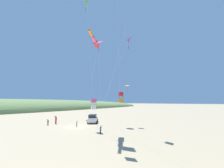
{
  "coord_description": "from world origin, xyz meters",
  "views": [
    {
      "loc": [
        -21.88,
        17.53,
        4.74
      ],
      "look_at": [
        -9.18,
        1.03,
        7.35
      ],
      "focal_mm": 22.38,
      "sensor_mm": 36.0,
      "label": 1
    }
  ],
  "objects_px": {
    "person_child_green_jacket": "(48,122)",
    "person_child_grey_jacket": "(101,129)",
    "parked_car": "(93,118)",
    "kite_delta_long_streamer_left": "(128,40)",
    "kite_box_magenta_far_left": "(94,104)",
    "kite_box_black_fish_shape": "(121,97)",
    "kite_delta_yellow_midlevel": "(127,86)",
    "person_bystander_far": "(77,123)",
    "person_adult_flyer": "(56,119)",
    "kite_windsock_small_distant": "(95,41)",
    "cooler_box": "(88,121)",
    "kite_delta_blue_topmost": "(99,44)"
  },
  "relations": [
    {
      "from": "person_child_green_jacket",
      "to": "person_child_grey_jacket",
      "type": "height_order",
      "value": "person_child_green_jacket"
    },
    {
      "from": "parked_car",
      "to": "kite_delta_long_streamer_left",
      "type": "distance_m",
      "value": 18.67
    },
    {
      "from": "kite_box_magenta_far_left",
      "to": "kite_box_black_fish_shape",
      "type": "bearing_deg",
      "value": -103.35
    },
    {
      "from": "kite_delta_long_streamer_left",
      "to": "person_child_grey_jacket",
      "type": "bearing_deg",
      "value": 36.43
    },
    {
      "from": "kite_delta_yellow_midlevel",
      "to": "kite_box_magenta_far_left",
      "type": "height_order",
      "value": "kite_delta_yellow_midlevel"
    },
    {
      "from": "person_bystander_far",
      "to": "kite_box_black_fish_shape",
      "type": "height_order",
      "value": "kite_box_black_fish_shape"
    },
    {
      "from": "person_child_grey_jacket",
      "to": "person_bystander_far",
      "type": "distance_m",
      "value": 7.72
    },
    {
      "from": "person_child_green_jacket",
      "to": "kite_delta_long_streamer_left",
      "type": "xyz_separation_m",
      "value": [
        -16.85,
        -3.4,
        13.8
      ]
    },
    {
      "from": "person_bystander_far",
      "to": "kite_delta_long_streamer_left",
      "type": "bearing_deg",
      "value": -175.24
    },
    {
      "from": "person_adult_flyer",
      "to": "kite_delta_yellow_midlevel",
      "type": "height_order",
      "value": "kite_delta_yellow_midlevel"
    },
    {
      "from": "kite_delta_yellow_midlevel",
      "to": "kite_delta_long_streamer_left",
      "type": "height_order",
      "value": "kite_delta_long_streamer_left"
    },
    {
      "from": "person_adult_flyer",
      "to": "kite_delta_yellow_midlevel",
      "type": "xyz_separation_m",
      "value": [
        -13.68,
        -6.94,
        6.93
      ]
    },
    {
      "from": "kite_box_magenta_far_left",
      "to": "kite_windsock_small_distant",
      "type": "bearing_deg",
      "value": 137.02
    },
    {
      "from": "cooler_box",
      "to": "kite_delta_yellow_midlevel",
      "type": "height_order",
      "value": "kite_delta_yellow_midlevel"
    },
    {
      "from": "kite_box_magenta_far_left",
      "to": "kite_box_black_fish_shape",
      "type": "xyz_separation_m",
      "value": [
        -1.4,
        -5.92,
        1.2
      ]
    },
    {
      "from": "person_child_grey_jacket",
      "to": "kite_delta_yellow_midlevel",
      "type": "distance_m",
      "value": 10.87
    },
    {
      "from": "person_child_grey_jacket",
      "to": "kite_box_black_fish_shape",
      "type": "height_order",
      "value": "kite_box_black_fish_shape"
    },
    {
      "from": "person_bystander_far",
      "to": "person_adult_flyer",
      "type": "bearing_deg",
      "value": 3.77
    },
    {
      "from": "cooler_box",
      "to": "kite_box_black_fish_shape",
      "type": "bearing_deg",
      "value": 173.84
    },
    {
      "from": "person_child_green_jacket",
      "to": "kite_box_black_fish_shape",
      "type": "distance_m",
      "value": 15.46
    },
    {
      "from": "kite_delta_yellow_midlevel",
      "to": "kite_windsock_small_distant",
      "type": "bearing_deg",
      "value": 84.69
    },
    {
      "from": "kite_delta_blue_topmost",
      "to": "person_child_green_jacket",
      "type": "bearing_deg",
      "value": -11.3
    },
    {
      "from": "person_bystander_far",
      "to": "kite_delta_blue_topmost",
      "type": "bearing_deg",
      "value": 151.9
    },
    {
      "from": "person_bystander_far",
      "to": "kite_box_black_fish_shape",
      "type": "xyz_separation_m",
      "value": [
        -6.77,
        -4.94,
        4.88
      ]
    },
    {
      "from": "person_child_grey_jacket",
      "to": "kite_delta_yellow_midlevel",
      "type": "xyz_separation_m",
      "value": [
        0.35,
        -8.12,
        7.22
      ]
    },
    {
      "from": "person_child_green_jacket",
      "to": "person_bystander_far",
      "type": "height_order",
      "value": "person_bystander_far"
    },
    {
      "from": "person_child_green_jacket",
      "to": "kite_delta_yellow_midlevel",
      "type": "height_order",
      "value": "kite_delta_yellow_midlevel"
    },
    {
      "from": "parked_car",
      "to": "kite_box_magenta_far_left",
      "type": "relative_size",
      "value": 0.51
    },
    {
      "from": "kite_delta_blue_topmost",
      "to": "kite_box_magenta_far_left",
      "type": "xyz_separation_m",
      "value": [
        5.6,
        -4.87,
        -7.18
      ]
    },
    {
      "from": "person_child_grey_jacket",
      "to": "kite_delta_long_streamer_left",
      "type": "height_order",
      "value": "kite_delta_long_streamer_left"
    },
    {
      "from": "kite_delta_long_streamer_left",
      "to": "kite_box_black_fish_shape",
      "type": "distance_m",
      "value": 10.65
    },
    {
      "from": "person_bystander_far",
      "to": "kite_delta_long_streamer_left",
      "type": "height_order",
      "value": "kite_delta_long_streamer_left"
    },
    {
      "from": "parked_car",
      "to": "kite_delta_long_streamer_left",
      "type": "bearing_deg",
      "value": 159.81
    },
    {
      "from": "person_child_grey_jacket",
      "to": "kite_box_black_fish_shape",
      "type": "bearing_deg",
      "value": -83.2
    },
    {
      "from": "kite_delta_blue_topmost",
      "to": "kite_windsock_small_distant",
      "type": "bearing_deg",
      "value": -40.58
    },
    {
      "from": "kite_windsock_small_distant",
      "to": "cooler_box",
      "type": "bearing_deg",
      "value": -38.85
    },
    {
      "from": "parked_car",
      "to": "person_bystander_far",
      "type": "xyz_separation_m",
      "value": [
        -1.12,
        5.36,
        -0.29
      ]
    },
    {
      "from": "person_adult_flyer",
      "to": "kite_delta_yellow_midlevel",
      "type": "distance_m",
      "value": 16.83
    },
    {
      "from": "kite_windsock_small_distant",
      "to": "person_child_green_jacket",
      "type": "bearing_deg",
      "value": 2.47
    },
    {
      "from": "kite_delta_blue_topmost",
      "to": "kite_windsock_small_distant",
      "type": "relative_size",
      "value": 0.8
    },
    {
      "from": "person_bystander_far",
      "to": "kite_delta_yellow_midlevel",
      "type": "height_order",
      "value": "kite_delta_yellow_midlevel"
    },
    {
      "from": "parked_car",
      "to": "kite_box_magenta_far_left",
      "type": "bearing_deg",
      "value": 135.67
    },
    {
      "from": "cooler_box",
      "to": "kite_box_black_fish_shape",
      "type": "xyz_separation_m",
      "value": [
        -10.29,
        1.11,
        5.32
      ]
    },
    {
      "from": "kite_delta_yellow_midlevel",
      "to": "kite_delta_blue_topmost",
      "type": "relative_size",
      "value": 0.68
    },
    {
      "from": "person_child_grey_jacket",
      "to": "kite_delta_long_streamer_left",
      "type": "bearing_deg",
      "value": -143.57
    },
    {
      "from": "parked_car",
      "to": "kite_windsock_small_distant",
      "type": "distance_m",
      "value": 17.08
    },
    {
      "from": "parked_car",
      "to": "person_child_green_jacket",
      "type": "height_order",
      "value": "parked_car"
    },
    {
      "from": "person_adult_flyer",
      "to": "kite_delta_blue_topmost",
      "type": "bearing_deg",
      "value": 162.72
    },
    {
      "from": "person_child_green_jacket",
      "to": "kite_box_black_fish_shape",
      "type": "height_order",
      "value": "kite_box_black_fish_shape"
    },
    {
      "from": "person_adult_flyer",
      "to": "kite_delta_blue_topmost",
      "type": "distance_m",
      "value": 21.11
    }
  ]
}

